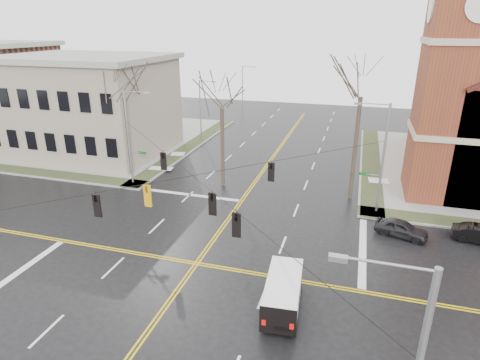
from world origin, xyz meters
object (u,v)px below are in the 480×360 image
(tree_ne, at_px, (361,90))
(cargo_van, at_px, (283,290))
(tree_nw_far, at_px, (123,92))
(parked_car_a, at_px, (401,228))
(signal_pole_ne, at_px, (381,156))
(signal_pole_nw, at_px, (130,135))
(tree_nw_near, at_px, (222,103))
(streetlight_north_b, at_px, (243,87))
(streetlight_north_a, at_px, (201,108))

(tree_ne, bearing_deg, cargo_van, -100.26)
(tree_nw_far, bearing_deg, cargo_van, -40.19)
(parked_car_a, bearing_deg, cargo_van, 163.81)
(signal_pole_ne, bearing_deg, cargo_van, -109.78)
(cargo_van, height_order, tree_nw_far, tree_nw_far)
(tree_nw_far, distance_m, tree_ne, 22.31)
(signal_pole_nw, height_order, tree_ne, tree_ne)
(tree_ne, bearing_deg, signal_pole_ne, -51.48)
(parked_car_a, relative_size, tree_nw_near, 0.34)
(signal_pole_nw, xyz_separation_m, tree_nw_far, (-1.68, 2.20, 3.65))
(tree_nw_far, bearing_deg, parked_car_a, -12.74)
(tree_ne, bearing_deg, tree_nw_far, -179.05)
(signal_pole_nw, bearing_deg, tree_nw_near, 14.98)
(streetlight_north_b, bearing_deg, streetlight_north_a, -90.00)
(signal_pole_ne, xyz_separation_m, parked_car_a, (1.84, -3.71, -4.31))
(signal_pole_nw, bearing_deg, tree_nw_far, 127.36)
(signal_pole_ne, distance_m, cargo_van, 15.45)
(tree_nw_near, bearing_deg, parked_car_a, -20.51)
(parked_car_a, relative_size, tree_nw_far, 0.32)
(streetlight_north_b, bearing_deg, tree_nw_far, -93.92)
(signal_pole_nw, distance_m, streetlight_north_a, 16.52)
(streetlight_north_b, distance_m, cargo_van, 53.43)
(cargo_van, xyz_separation_m, tree_ne, (3.01, 16.64, 8.63))
(signal_pole_nw, relative_size, streetlight_north_b, 1.12)
(tree_nw_far, bearing_deg, streetlight_north_b, 86.08)
(streetlight_north_b, distance_m, parked_car_a, 46.89)
(streetlight_north_a, bearing_deg, tree_nw_near, -61.23)
(tree_nw_near, bearing_deg, streetlight_north_b, 102.86)
(tree_nw_near, bearing_deg, signal_pole_nw, -165.02)
(signal_pole_ne, bearing_deg, parked_car_a, -63.66)
(cargo_van, relative_size, parked_car_a, 1.32)
(signal_pole_nw, distance_m, parked_car_a, 25.13)
(signal_pole_ne, height_order, parked_car_a, signal_pole_ne)
(parked_car_a, height_order, tree_nw_far, tree_nw_far)
(signal_pole_nw, distance_m, streetlight_north_b, 36.51)
(signal_pole_nw, relative_size, streetlight_north_a, 1.12)
(signal_pole_nw, bearing_deg, tree_ne, 7.12)
(parked_car_a, bearing_deg, streetlight_north_a, 67.14)
(parked_car_a, bearing_deg, tree_nw_far, 94.73)
(streetlight_north_b, xyz_separation_m, cargo_van, (16.92, -50.57, -3.39))
(tree_nw_far, xyz_separation_m, tree_nw_near, (10.16, 0.07, -0.59))
(signal_pole_ne, relative_size, tree_nw_far, 0.76)
(streetlight_north_a, height_order, streetlight_north_b, same)
(streetlight_north_b, bearing_deg, signal_pole_nw, -91.05)
(signal_pole_ne, height_order, signal_pole_nw, same)
(streetlight_north_a, distance_m, cargo_van, 35.10)
(tree_ne, bearing_deg, streetlight_north_b, 120.43)
(signal_pole_ne, height_order, streetlight_north_a, signal_pole_ne)
(parked_car_a, height_order, tree_nw_near, tree_nw_near)
(cargo_van, bearing_deg, streetlight_north_b, 103.87)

